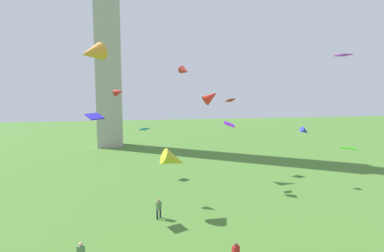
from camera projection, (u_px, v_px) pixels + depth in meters
monument_obelisk at (107, 13)px, 59.35m from camera, size 5.00×5.00×54.91m
person_2 at (159, 207)px, 25.43m from camera, size 0.52×0.50×1.75m
kite_flying_0 at (119, 92)px, 30.83m from camera, size 1.39×1.38×0.94m
kite_flying_1 at (230, 100)px, 41.59m from camera, size 1.55×1.35×0.54m
kite_flying_2 at (174, 160)px, 26.59m from camera, size 2.72×1.88×2.20m
kite_flying_3 at (94, 116)px, 26.16m from camera, size 1.84×2.05×0.55m
kite_flying_4 at (343, 55)px, 23.32m from camera, size 1.35×1.08×0.18m
kite_flying_5 at (211, 97)px, 38.63m from camera, size 2.54×1.64×2.26m
kite_flying_6 at (92, 53)px, 19.73m from camera, size 2.23×2.27×1.62m
kite_flying_7 at (229, 124)px, 34.60m from camera, size 1.41×0.97×0.77m
kite_flying_8 at (144, 129)px, 38.94m from camera, size 1.60×1.50×0.49m
kite_flying_9 at (305, 131)px, 35.58m from camera, size 1.29×0.79×1.15m
kite_flying_10 at (185, 71)px, 34.85m from camera, size 1.59×1.84×1.32m
kite_flying_11 at (349, 148)px, 30.96m from camera, size 1.82×1.75×0.27m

